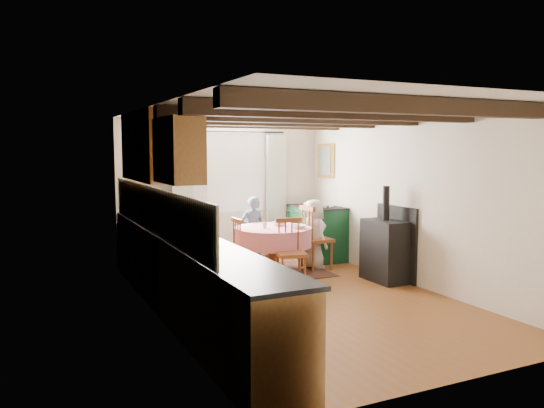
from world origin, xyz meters
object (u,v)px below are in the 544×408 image
aga_range (317,232)px  cup (265,225)px  chair_right (317,237)px  chair_near (291,251)px  dining_table (273,250)px  cast_iron_stove (385,234)px  child_far (253,230)px  child_right (314,234)px  chair_left (227,248)px

aga_range → cup: 1.44m
chair_right → aga_range: (0.39, 0.66, -0.04)m
chair_near → cup: 0.78m
dining_table → chair_near: chair_near is taller
dining_table → aga_range: aga_range is taller
chair_right → cup: 0.92m
aga_range → cast_iron_stove: cast_iron_stove is taller
child_far → chair_near: bearing=96.0°
child_right → chair_near: bearing=128.1°
aga_range → cast_iron_stove: bearing=-86.4°
aga_range → chair_left: bearing=-163.0°
chair_left → cast_iron_stove: (1.98, -1.20, 0.25)m
chair_right → child_far: bearing=42.5°
chair_near → cast_iron_stove: 1.39m
chair_left → child_far: 1.03m
cast_iron_stove → child_far: (-1.26, 1.92, -0.13)m
dining_table → child_right: (0.73, 0.02, 0.20)m
chair_near → child_far: 1.48m
chair_right → child_far: size_ratio=0.91×
chair_near → child_right: 1.07m
chair_left → cup: (0.59, -0.04, 0.31)m
chair_right → child_far: 1.11m
chair_left → child_far: (0.72, 0.72, 0.12)m
chair_near → aga_range: 1.79m
cup → cast_iron_stove: bearing=-39.9°
chair_right → aga_range: 0.76m
dining_table → cast_iron_stove: size_ratio=0.85×
chair_right → dining_table: bearing=86.9°
dining_table → child_far: bearing=90.2°
chair_right → child_far: child_far is taller
chair_near → chair_left: bearing=145.2°
aga_range → child_far: (-1.15, 0.15, 0.09)m
cast_iron_stove → chair_near: bearing=161.4°
dining_table → cast_iron_stove: cast_iron_stove is taller
chair_near → chair_left: 1.02m
chair_left → child_right: (1.46, -0.04, 0.12)m
chair_left → cup: chair_left is taller
chair_right → child_right: 0.07m
chair_left → child_right: child_right is taller
aga_range → cup: (-1.28, -0.61, 0.28)m
chair_near → child_right: (0.78, 0.73, 0.09)m
aga_range → cup: bearing=-154.5°
chair_left → chair_right: size_ratio=0.86×
chair_right → cup: size_ratio=11.56×
chair_right → aga_range: size_ratio=1.00×
chair_left → chair_near: bearing=42.0°
chair_near → chair_right: chair_right is taller
aga_range → cast_iron_stove: (0.11, -1.77, 0.22)m
aga_range → cast_iron_stove: 1.79m
chair_near → aga_range: bearing=61.7°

